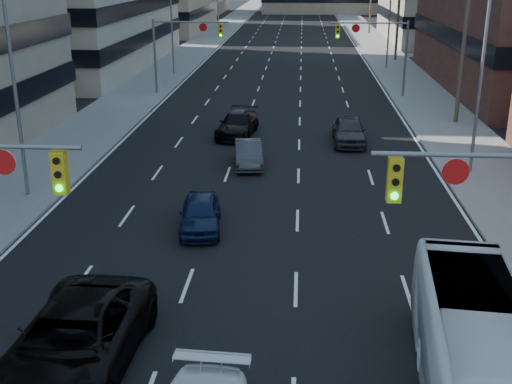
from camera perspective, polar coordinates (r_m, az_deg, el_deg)
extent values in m
cube|color=black|center=(137.12, 3.34, 15.26)|extent=(18.00, 300.00, 0.02)
cube|color=slate|center=(137.75, -1.63, 15.33)|extent=(5.00, 300.00, 0.15)
cube|color=slate|center=(137.45, 8.31, 15.13)|extent=(5.00, 300.00, 0.15)
cube|color=gold|center=(16.60, -17.03, 1.65)|extent=(0.35, 0.28, 1.10)
cylinder|color=black|center=(16.36, -17.34, 2.64)|extent=(0.18, 0.06, 0.18)
cylinder|color=black|center=(16.46, -17.22, 1.48)|extent=(0.18, 0.06, 0.18)
cylinder|color=#0CE526|center=(16.56, -17.10, 0.33)|extent=(0.18, 0.06, 0.18)
cylinder|color=white|center=(17.05, -21.55, 2.47)|extent=(0.64, 0.06, 0.64)
cylinder|color=slate|center=(16.11, 21.77, 2.99)|extent=(6.50, 0.12, 0.12)
cube|color=gold|center=(15.69, 12.23, 1.05)|extent=(0.35, 0.28, 1.10)
cylinder|color=black|center=(15.43, 12.40, 2.10)|extent=(0.18, 0.06, 0.18)
cylinder|color=black|center=(15.54, 12.30, 0.87)|extent=(0.18, 0.06, 0.18)
cylinder|color=#0CE526|center=(15.65, 12.21, -0.35)|extent=(0.18, 0.06, 0.18)
cylinder|color=white|center=(15.85, 17.32, 1.74)|extent=(0.64, 0.06, 0.64)
cylinder|color=slate|center=(53.53, -8.97, 11.73)|extent=(0.18, 0.18, 6.00)
cylinder|color=slate|center=(52.65, -5.84, 14.81)|extent=(6.00, 0.12, 0.12)
cube|color=gold|center=(52.36, -3.15, 14.13)|extent=(0.35, 0.28, 1.10)
cylinder|color=black|center=(52.17, -3.18, 14.50)|extent=(0.18, 0.06, 0.18)
cylinder|color=black|center=(52.20, -3.17, 14.12)|extent=(0.18, 0.06, 0.18)
cylinder|color=#0CE526|center=(52.24, -3.16, 13.74)|extent=(0.18, 0.06, 0.18)
cylinder|color=white|center=(52.50, -4.72, 14.39)|extent=(0.64, 0.06, 0.64)
cylinder|color=slate|center=(52.85, 13.14, 11.37)|extent=(0.18, 0.18, 6.00)
cylinder|color=slate|center=(52.17, 10.02, 14.58)|extent=(6.00, 0.12, 0.12)
cube|color=gold|center=(52.05, 7.27, 13.98)|extent=(0.35, 0.28, 1.10)
cylinder|color=black|center=(51.86, 7.29, 14.35)|extent=(0.18, 0.06, 0.18)
cylinder|color=black|center=(51.89, 7.28, 13.96)|extent=(0.18, 0.06, 0.18)
cylinder|color=#0CE526|center=(51.92, 7.26, 13.58)|extent=(0.18, 0.06, 0.18)
cylinder|color=white|center=(52.09, 8.87, 14.19)|extent=(0.64, 0.06, 0.64)
cylinder|color=#4C3D2D|center=(44.22, 18.02, 12.72)|extent=(0.28, 0.28, 11.00)
cylinder|color=#4C3D2D|center=(73.62, 12.56, 15.53)|extent=(0.28, 0.28, 11.00)
cylinder|color=slate|center=(29.94, -20.54, 7.68)|extent=(0.16, 0.16, 9.00)
cylinder|color=slate|center=(63.20, -7.49, 14.32)|extent=(0.16, 0.16, 9.00)
cylinder|color=slate|center=(97.68, -3.39, 16.21)|extent=(0.16, 0.16, 9.00)
cylinder|color=slate|center=(33.37, 19.28, 8.93)|extent=(0.16, 0.16, 9.00)
cylinder|color=slate|center=(67.53, 11.75, 14.41)|extent=(0.16, 0.16, 9.00)
imported|color=black|center=(17.50, -15.85, -12.66)|extent=(3.19, 6.54, 1.79)
imported|color=white|center=(15.74, 19.44, -14.87)|extent=(3.28, 10.23, 2.80)
imported|color=#0E1739|center=(25.67, -4.96, -1.89)|extent=(2.02, 4.10, 1.35)
imported|color=#353537|center=(33.79, -0.68, 3.42)|extent=(1.83, 4.07, 1.30)
imported|color=black|center=(39.91, -1.65, 6.04)|extent=(2.59, 5.22, 1.46)
imported|color=#2F2F31|center=(38.50, 8.27, 5.44)|extent=(1.89, 4.66, 1.59)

